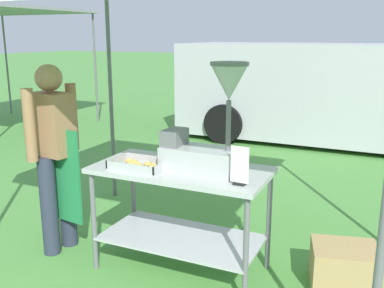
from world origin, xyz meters
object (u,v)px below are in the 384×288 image
(van_silver, at_px, (328,91))
(supply_crate, at_px, (344,267))
(menu_sign, at_px, (240,168))
(donut_tray, at_px, (139,166))
(vendor, at_px, (55,150))
(donut_fryer, at_px, (208,131))
(donut_cart, at_px, (181,195))

(van_silver, bearing_deg, supply_crate, -80.02)
(menu_sign, relative_size, van_silver, 0.05)
(donut_tray, xyz_separation_m, van_silver, (0.65, 5.25, 0.01))
(van_silver, bearing_deg, menu_sign, -88.19)
(supply_crate, bearing_deg, vendor, -170.25)
(menu_sign, xyz_separation_m, supply_crate, (0.69, 0.45, -0.80))
(donut_tray, height_order, van_silver, van_silver)
(donut_fryer, bearing_deg, menu_sign, -29.49)
(menu_sign, height_order, supply_crate, menu_sign)
(donut_tray, bearing_deg, menu_sign, -2.87)
(vendor, height_order, supply_crate, vendor)
(donut_cart, height_order, donut_tray, donut_tray)
(donut_fryer, bearing_deg, supply_crate, 15.56)
(supply_crate, bearing_deg, van_silver, 99.98)
(donut_cart, bearing_deg, donut_tray, -151.75)
(menu_sign, bearing_deg, supply_crate, 33.26)
(donut_fryer, distance_m, supply_crate, 1.43)
(donut_cart, relative_size, menu_sign, 5.06)
(donut_cart, bearing_deg, donut_fryer, -4.53)
(donut_tray, distance_m, vendor, 0.83)
(donut_cart, relative_size, donut_fryer, 1.67)
(menu_sign, bearing_deg, vendor, 178.28)
(donut_cart, relative_size, donut_tray, 3.27)
(donut_tray, distance_m, menu_sign, 0.82)
(menu_sign, height_order, vendor, vendor)
(donut_tray, xyz_separation_m, donut_fryer, (0.51, 0.13, 0.29))
(vendor, xyz_separation_m, van_silver, (1.47, 5.25, -0.03))
(donut_tray, relative_size, van_silver, 0.08)
(vendor, height_order, van_silver, van_silver)
(vendor, relative_size, van_silver, 0.32)
(donut_fryer, bearing_deg, vendor, -174.70)
(supply_crate, bearing_deg, menu_sign, -146.74)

